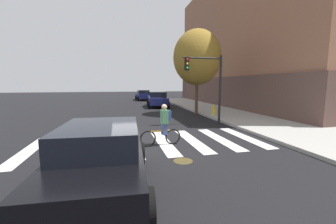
% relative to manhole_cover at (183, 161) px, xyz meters
% --- Properties ---
extents(ground_plane, '(120.00, 120.00, 0.00)m').
position_rel_manhole_cover_xyz_m(ground_plane, '(-1.03, 2.30, -0.00)').
color(ground_plane, black).
extents(sidewalk, '(6.50, 50.00, 0.15)m').
position_rel_manhole_cover_xyz_m(sidewalk, '(7.72, 2.30, 0.07)').
color(sidewalk, '#9E9B93').
rests_on(sidewalk, ground).
extents(crosswalk_stripes, '(9.63, 3.91, 0.01)m').
position_rel_manhole_cover_xyz_m(crosswalk_stripes, '(-0.79, 2.30, 0.00)').
color(crosswalk_stripes, silver).
rests_on(crosswalk_stripes, ground).
extents(manhole_cover, '(0.64, 0.64, 0.01)m').
position_rel_manhole_cover_xyz_m(manhole_cover, '(0.00, 0.00, 0.00)').
color(manhole_cover, '#473D1E').
rests_on(manhole_cover, ground).
extents(sedan_near, '(2.38, 4.70, 1.59)m').
position_rel_manhole_cover_xyz_m(sedan_near, '(-2.42, -1.35, 0.82)').
color(sedan_near, black).
rests_on(sedan_near, ground).
extents(sedan_mid, '(2.60, 4.93, 1.65)m').
position_rel_manhole_cover_xyz_m(sedan_mid, '(2.20, 16.33, 0.84)').
color(sedan_mid, navy).
rests_on(sedan_mid, ground).
extents(sedan_far, '(2.21, 4.52, 1.55)m').
position_rel_manhole_cover_xyz_m(sedan_far, '(1.76, 26.05, 0.79)').
color(sedan_far, navy).
rests_on(sedan_far, ground).
extents(cyclist, '(1.71, 0.38, 1.69)m').
position_rel_manhole_cover_xyz_m(cyclist, '(-0.24, 1.90, 0.84)').
color(cyclist, black).
rests_on(cyclist, ground).
extents(traffic_light_near, '(2.47, 0.28, 4.20)m').
position_rel_manhole_cover_xyz_m(traffic_light_near, '(3.27, 5.57, 2.86)').
color(traffic_light_near, black).
rests_on(traffic_light_near, ground).
extents(fire_hydrant, '(0.33, 0.22, 0.78)m').
position_rel_manhole_cover_xyz_m(fire_hydrant, '(5.09, 8.37, 0.53)').
color(fire_hydrant, gold).
rests_on(fire_hydrant, sidewalk).
extents(street_tree_near, '(3.81, 3.81, 6.78)m').
position_rel_manhole_cover_xyz_m(street_tree_near, '(4.25, 9.93, 4.58)').
color(street_tree_near, '#4C3823').
rests_on(street_tree_near, ground).
extents(corner_building, '(18.41, 25.48, 14.50)m').
position_rel_manhole_cover_xyz_m(corner_building, '(17.92, 15.35, 7.19)').
color(corner_building, brown).
rests_on(corner_building, ground).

